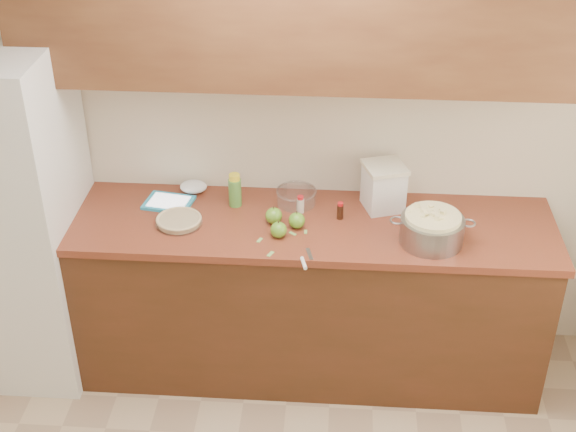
# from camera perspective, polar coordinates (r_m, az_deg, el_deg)

# --- Properties ---
(room_shell) EXTENTS (3.60, 3.60, 3.60)m
(room_shell) POSITION_cam_1_polar(r_m,az_deg,el_deg) (2.60, -2.02, -10.60)
(room_shell) COLOR tan
(room_shell) RESTS_ON ground
(counter_run) EXTENTS (2.64, 0.68, 0.92)m
(counter_run) POSITION_cam_1_polar(r_m,az_deg,el_deg) (4.26, 0.20, -5.59)
(counter_run) COLOR #4D2615
(counter_run) RESTS_ON ground
(upper_cabinets) EXTENTS (2.60, 0.34, 0.70)m
(upper_cabinets) POSITION_cam_1_polar(r_m,az_deg,el_deg) (3.71, 0.41, 14.55)
(upper_cabinets) COLOR brown
(upper_cabinets) RESTS_ON room_shell
(fridge) EXTENTS (0.70, 0.70, 1.80)m
(fridge) POSITION_cam_1_polar(r_m,az_deg,el_deg) (4.31, -19.29, -0.09)
(fridge) COLOR silver
(fridge) RESTS_ON ground
(pie) EXTENTS (0.23, 0.23, 0.04)m
(pie) POSITION_cam_1_polar(r_m,az_deg,el_deg) (4.00, -7.76, -0.33)
(pie) COLOR silver
(pie) RESTS_ON counter_run
(colander) EXTENTS (0.41, 0.30, 0.15)m
(colander) POSITION_cam_1_polar(r_m,az_deg,el_deg) (3.87, 10.19, -0.91)
(colander) COLOR gray
(colander) RESTS_ON counter_run
(flour_canister) EXTENTS (0.25, 0.25, 0.24)m
(flour_canister) POSITION_cam_1_polar(r_m,az_deg,el_deg) (4.08, 6.81, 2.12)
(flour_canister) COLOR white
(flour_canister) RESTS_ON counter_run
(tablet) EXTENTS (0.27, 0.22, 0.02)m
(tablet) POSITION_cam_1_polar(r_m,az_deg,el_deg) (4.18, -8.48, 0.96)
(tablet) COLOR #2AA1CA
(tablet) RESTS_ON counter_run
(paring_knife) EXTENTS (0.06, 0.18, 0.02)m
(paring_knife) POSITION_cam_1_polar(r_m,az_deg,el_deg) (3.69, 1.18, -3.28)
(paring_knife) COLOR gray
(paring_knife) RESTS_ON counter_run
(lemon_bottle) EXTENTS (0.07, 0.07, 0.18)m
(lemon_bottle) POSITION_cam_1_polar(r_m,az_deg,el_deg) (4.10, -3.80, 1.82)
(lemon_bottle) COLOR #4C8C38
(lemon_bottle) RESTS_ON counter_run
(cinnamon_shaker) EXTENTS (0.04, 0.04, 0.09)m
(cinnamon_shaker) POSITION_cam_1_polar(r_m,az_deg,el_deg) (4.05, 0.88, 0.82)
(cinnamon_shaker) COLOR beige
(cinnamon_shaker) RESTS_ON counter_run
(vanilla_bottle) EXTENTS (0.03, 0.03, 0.09)m
(vanilla_bottle) POSITION_cam_1_polar(r_m,az_deg,el_deg) (4.01, 3.73, 0.36)
(vanilla_bottle) COLOR black
(vanilla_bottle) RESTS_ON counter_run
(mixing_bowl) EXTENTS (0.21, 0.21, 0.08)m
(mixing_bowl) POSITION_cam_1_polar(r_m,az_deg,el_deg) (4.13, 0.59, 1.43)
(mixing_bowl) COLOR silver
(mixing_bowl) RESTS_ON counter_run
(paper_towel) EXTENTS (0.14, 0.12, 0.06)m
(paper_towel) POSITION_cam_1_polar(r_m,az_deg,el_deg) (4.27, -6.74, 2.08)
(paper_towel) COLOR white
(paper_towel) RESTS_ON counter_run
(apple_left) EXTENTS (0.08, 0.08, 0.10)m
(apple_left) POSITION_cam_1_polar(r_m,az_deg,el_deg) (3.96, -1.02, 0.02)
(apple_left) COLOR #588E23
(apple_left) RESTS_ON counter_run
(apple_center) EXTENTS (0.08, 0.08, 0.09)m
(apple_center) POSITION_cam_1_polar(r_m,az_deg,el_deg) (3.93, 0.63, -0.32)
(apple_center) COLOR #588E23
(apple_center) RESTS_ON counter_run
(apple_front) EXTENTS (0.08, 0.08, 0.09)m
(apple_front) POSITION_cam_1_polar(r_m,az_deg,el_deg) (3.86, -0.68, -0.99)
(apple_front) COLOR #588E23
(apple_front) RESTS_ON counter_run
(peel_a) EXTENTS (0.04, 0.05, 0.00)m
(peel_a) POSITION_cam_1_polar(r_m,az_deg,el_deg) (3.76, -1.26, -2.72)
(peel_a) COLOR #7EB156
(peel_a) RESTS_ON counter_run
(peel_b) EXTENTS (0.01, 0.03, 0.00)m
(peel_b) POSITION_cam_1_polar(r_m,az_deg,el_deg) (3.92, 1.26, -1.14)
(peel_b) COLOR #7EB156
(peel_b) RESTS_ON counter_run
(peel_c) EXTENTS (0.03, 0.04, 0.00)m
(peel_c) POSITION_cam_1_polar(r_m,az_deg,el_deg) (3.86, -2.03, -1.73)
(peel_c) COLOR #7EB156
(peel_c) RESTS_ON counter_run
(peel_d) EXTENTS (0.04, 0.04, 0.00)m
(peel_d) POSITION_cam_1_polar(r_m,az_deg,el_deg) (3.90, 0.33, -1.26)
(peel_d) COLOR #7EB156
(peel_d) RESTS_ON counter_run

